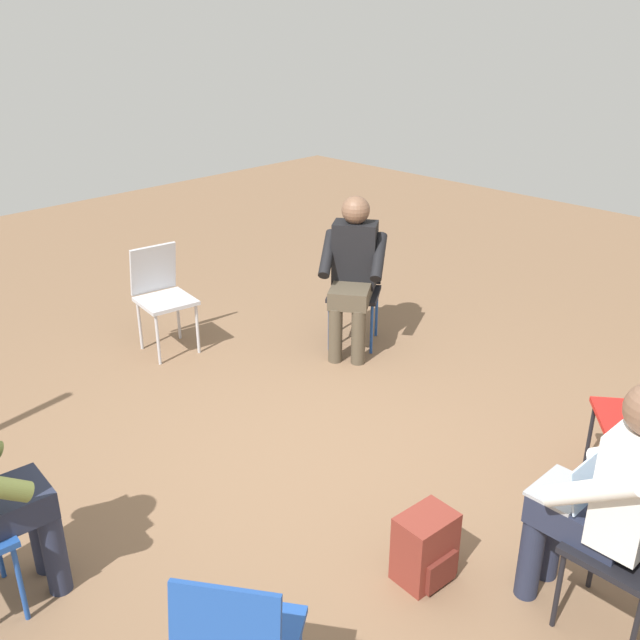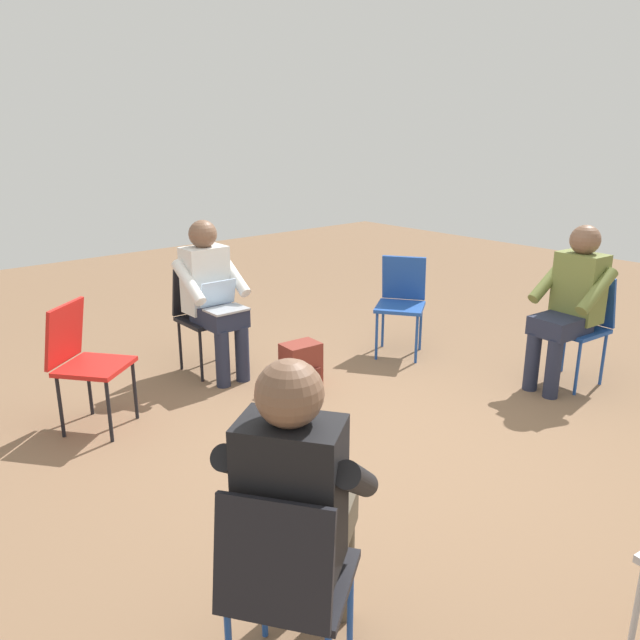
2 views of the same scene
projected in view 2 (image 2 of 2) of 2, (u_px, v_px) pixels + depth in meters
The scene contains 10 objects.
ground_plane at pixel (371, 445), 3.93m from camera, with size 14.00×14.00×0.00m, color brown.
chair_south at pixel (580, 321), 4.80m from camera, with size 0.44×0.47×0.85m.
chair_southeast at pixel (401, 298), 5.43m from camera, with size 0.57×0.58×0.85m.
chair_northwest at pixel (285, 580), 2.05m from camera, with size 0.57×0.58×0.85m.
chair_northeast at pixel (84, 357), 4.03m from camera, with size 0.58×0.58×0.85m.
chair_east at pixel (202, 311), 5.06m from camera, with size 0.44×0.41×0.85m.
person_with_laptop at pixel (212, 291), 4.88m from camera, with size 0.53×0.50×1.24m.
person_in_black at pixel (299, 499), 2.14m from camera, with size 0.63×0.63×1.24m.
person_in_olive at pixel (571, 299), 4.65m from camera, with size 0.53×0.55×1.24m.
backpack_near_laptop_user at pixel (301, 369), 4.76m from camera, with size 0.27×0.30×0.36m.
Camera 2 is at (-2.43, 2.56, 1.91)m, focal length 35.00 mm.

